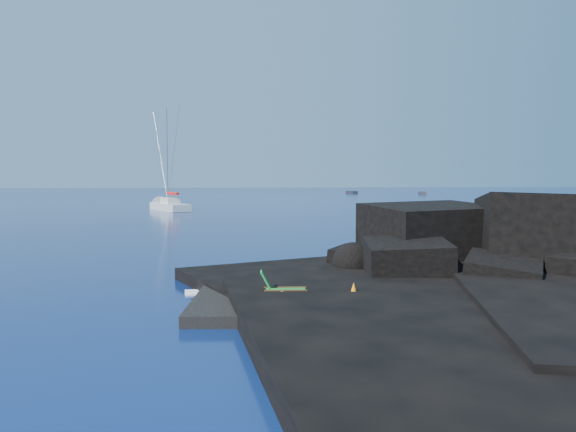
% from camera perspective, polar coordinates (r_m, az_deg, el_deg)
% --- Properties ---
extents(ground, '(400.00, 400.00, 0.00)m').
position_cam_1_polar(ground, '(17.89, -10.32, -9.53)').
color(ground, '#030E33').
rests_on(ground, ground).
extents(headland, '(24.00, 24.00, 3.60)m').
position_cam_1_polar(headland, '(23.80, 23.58, -6.41)').
color(headland, black).
rests_on(headland, ground).
extents(beach, '(9.08, 6.86, 0.70)m').
position_cam_1_polar(beach, '(18.59, 3.95, -8.96)').
color(beach, black).
rests_on(beach, ground).
extents(surf_foam, '(10.00, 8.00, 0.06)m').
position_cam_1_polar(surf_foam, '(23.02, 3.25, -6.43)').
color(surf_foam, white).
rests_on(surf_foam, ground).
extents(sailboat, '(7.40, 12.22, 12.84)m').
position_cam_1_polar(sailboat, '(71.64, -11.98, 0.58)').
color(sailboat, silver).
rests_on(sailboat, ground).
extents(deck_chair, '(1.42, 0.69, 0.96)m').
position_cam_1_polar(deck_chair, '(17.74, -0.28, -6.84)').
color(deck_chair, '#1C8131').
rests_on(deck_chair, beach).
extents(towel, '(2.07, 1.74, 0.05)m').
position_cam_1_polar(towel, '(17.32, -1.92, -8.64)').
color(towel, white).
rests_on(towel, beach).
extents(sunbather, '(1.77, 1.35, 0.26)m').
position_cam_1_polar(sunbather, '(17.29, -1.92, -8.14)').
color(sunbather, '#B4775E').
rests_on(sunbather, towel).
extents(marker_cone, '(0.39, 0.39, 0.55)m').
position_cam_1_polar(marker_cone, '(17.66, 6.69, -7.60)').
color(marker_cone, orange).
rests_on(marker_cone, beach).
extents(distant_boat_a, '(2.23, 4.85, 0.62)m').
position_cam_1_polar(distant_boat_a, '(142.76, 6.50, 2.30)').
color(distant_boat_a, black).
rests_on(distant_boat_a, ground).
extents(distant_boat_b, '(2.55, 4.96, 0.63)m').
position_cam_1_polar(distant_boat_b, '(139.08, 13.47, 2.17)').
color(distant_boat_b, '#2A2B30').
rests_on(distant_boat_b, ground).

